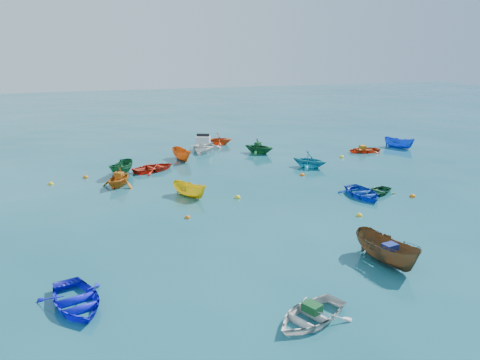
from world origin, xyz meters
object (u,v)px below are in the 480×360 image
object	(u,v)px
dinghy_blue_se	(363,197)
motorboat_white	(203,151)
dinghy_blue_sw	(77,306)
dinghy_white_near	(310,320)

from	to	relation	value
dinghy_blue_se	motorboat_white	size ratio (longest dim) A/B	0.79
dinghy_blue_sw	dinghy_white_near	distance (m)	8.43
dinghy_white_near	dinghy_blue_se	bearing A→B (deg)	115.87
dinghy_blue_sw	motorboat_white	world-z (taller)	motorboat_white
dinghy_blue_se	motorboat_white	distance (m)	17.39
motorboat_white	dinghy_white_near	bearing A→B (deg)	-74.35
dinghy_blue_se	dinghy_blue_sw	bearing A→B (deg)	-153.79
motorboat_white	dinghy_blue_se	bearing A→B (deg)	-46.77
dinghy_blue_sw	dinghy_blue_se	size ratio (longest dim) A/B	1.02
dinghy_blue_sw	motorboat_white	distance (m)	26.47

